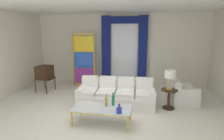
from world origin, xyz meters
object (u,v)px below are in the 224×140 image
peacock_figurine (92,85)px  bottle_amber_squat (119,110)px  couch_white_long (116,95)px  bottle_blue_decanter (106,101)px  stained_glass_divider (84,61)px  round_side_table (169,97)px  vintage_tv (44,73)px  armchair_white (181,94)px  table_lamp_brass (170,75)px  bottle_crystal_tall (113,100)px  coffee_table (102,109)px

peacock_figurine → bottle_amber_squat: bearing=-61.7°
couch_white_long → bottle_blue_decanter: (-0.06, -1.17, 0.24)m
peacock_figurine → stained_glass_divider: bearing=135.2°
stained_glass_divider → round_side_table: bearing=-28.7°
vintage_tv → armchair_white: size_ratio=1.40×
couch_white_long → table_lamp_brass: bearing=-1.1°
armchair_white → stained_glass_divider: (-3.68, 1.27, 0.77)m
bottle_crystal_tall → armchair_white: armchair_white is taller
bottle_amber_squat → armchair_white: armchair_white is taller
couch_white_long → vintage_tv: size_ratio=1.77×
coffee_table → round_side_table: (1.74, 1.25, -0.02)m
bottle_amber_squat → peacock_figurine: 3.17m
bottle_blue_decanter → table_lamp_brass: table_lamp_brass is taller
vintage_tv → table_lamp_brass: vintage_tv is taller
bottle_amber_squat → table_lamp_brass: 2.02m
bottle_amber_squat → peacock_figurine: size_ratio=0.39×
vintage_tv → peacock_figurine: 1.86m
bottle_blue_decanter → vintage_tv: size_ratio=0.24×
coffee_table → table_lamp_brass: (1.74, 1.25, 0.65)m
bottle_blue_decanter → coffee_table: bearing=-126.6°
coffee_table → bottle_amber_squat: bearing=-26.1°
vintage_tv → round_side_table: size_ratio=2.26×
bottle_blue_decanter → armchair_white: (2.08, 1.66, -0.25)m
couch_white_long → table_lamp_brass: size_ratio=4.18×
couch_white_long → armchair_white: 2.07m
bottle_crystal_tall → vintage_tv: vintage_tv is taller
bottle_amber_squat → stained_glass_divider: bearing=121.3°
bottle_crystal_tall → stained_glass_divider: bearing=121.9°
bottle_amber_squat → stained_glass_divider: stained_glass_divider is taller
coffee_table → bottle_blue_decanter: bearing=53.4°
armchair_white → round_side_table: bearing=-129.3°
bottle_blue_decanter → vintage_tv: 3.46m
coffee_table → bottle_amber_squat: bottle_amber_squat is taller
bottle_blue_decanter → bottle_amber_squat: 0.51m
bottle_blue_decanter → bottle_crystal_tall: bearing=28.9°
bottle_blue_decanter → armchair_white: armchair_white is taller
bottle_crystal_tall → bottle_amber_squat: size_ratio=1.50×
bottle_blue_decanter → armchair_white: size_ratio=0.34×
bottle_blue_decanter → vintage_tv: (-2.84, 1.97, 0.19)m
bottle_crystal_tall → peacock_figurine: bottle_crystal_tall is taller
round_side_table → armchair_white: bearing=50.7°
couch_white_long → table_lamp_brass: (1.59, -0.03, 0.72)m
coffee_table → bottle_blue_decanter: 0.21m
bottle_blue_decanter → bottle_crystal_tall: 0.19m
couch_white_long → bottle_crystal_tall: 1.11m
stained_glass_divider → bottle_crystal_tall: bearing=-58.1°
couch_white_long → peacock_figurine: (-1.18, 1.27, -0.09)m
bottle_blue_decanter → peacock_figurine: bearing=114.5°
table_lamp_brass → coffee_table: bearing=-144.2°
couch_white_long → coffee_table: (-0.14, -1.28, 0.07)m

